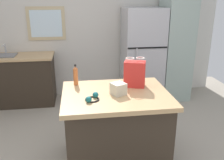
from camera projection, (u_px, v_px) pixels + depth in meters
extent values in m
cube|color=silver|center=(86.00, 30.00, 4.68)|extent=(5.12, 0.10, 2.54)
cube|color=#CCB78C|center=(46.00, 23.00, 4.49)|extent=(0.68, 0.04, 0.60)
cube|color=white|center=(46.00, 24.00, 4.47)|extent=(0.56, 0.02, 0.48)
cube|color=#33281E|center=(116.00, 130.00, 2.87)|extent=(1.10, 0.86, 0.83)
cube|color=tan|center=(116.00, 95.00, 2.72)|extent=(1.18, 0.94, 0.05)
cube|color=#B7B7BC|center=(142.00, 55.00, 4.56)|extent=(0.71, 0.67, 1.70)
cube|color=black|center=(148.00, 48.00, 4.18)|extent=(0.69, 0.01, 0.02)
cylinder|color=#B7B7BC|center=(136.00, 70.00, 4.25)|extent=(0.02, 0.02, 0.77)
cube|color=#9EB2A8|center=(175.00, 42.00, 4.58)|extent=(0.51, 0.64, 2.14)
cube|color=#33281E|center=(19.00, 81.00, 4.45)|extent=(1.25, 0.56, 0.86)
cube|color=tan|center=(15.00, 57.00, 4.30)|extent=(1.29, 0.60, 0.04)
cube|color=slate|center=(4.00, 59.00, 4.29)|extent=(0.40, 0.32, 0.14)
cylinder|color=#B7B7BC|center=(5.00, 49.00, 4.37)|extent=(0.03, 0.03, 0.18)
cylinder|color=#B7B7BC|center=(4.00, 45.00, 4.28)|extent=(0.02, 0.14, 0.02)
cube|color=red|center=(135.00, 74.00, 2.87)|extent=(0.28, 0.21, 0.30)
torus|color=white|center=(130.00, 58.00, 2.80)|extent=(0.13, 0.13, 0.01)
torus|color=white|center=(140.00, 58.00, 2.82)|extent=(0.13, 0.13, 0.01)
cube|color=beige|center=(118.00, 89.00, 2.66)|extent=(0.19, 0.19, 0.13)
cylinder|color=#C66633|center=(76.00, 77.00, 2.93)|extent=(0.06, 0.06, 0.20)
cone|color=#C66633|center=(75.00, 68.00, 2.90)|extent=(0.05, 0.05, 0.03)
cylinder|color=black|center=(75.00, 65.00, 2.89)|extent=(0.02, 0.02, 0.02)
torus|color=black|center=(92.00, 99.00, 2.53)|extent=(0.21, 0.21, 0.01)
sphere|color=#19666B|center=(89.00, 99.00, 2.47)|extent=(0.06, 0.06, 0.06)
sphere|color=#19666B|center=(96.00, 95.00, 2.58)|extent=(0.06, 0.06, 0.06)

